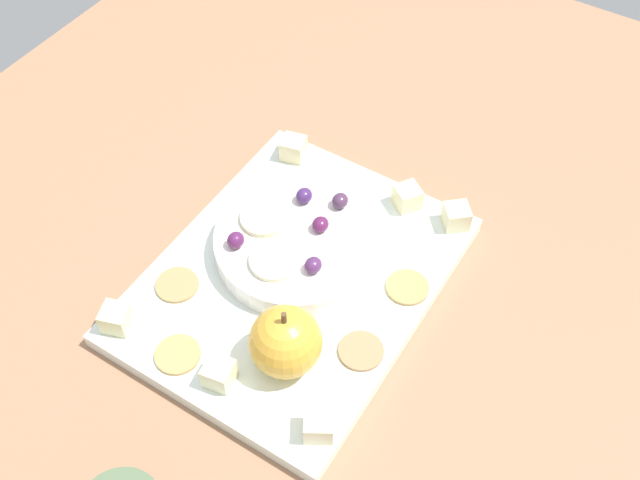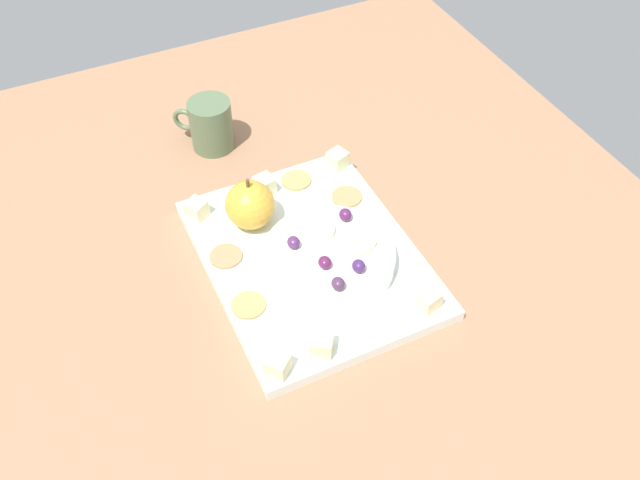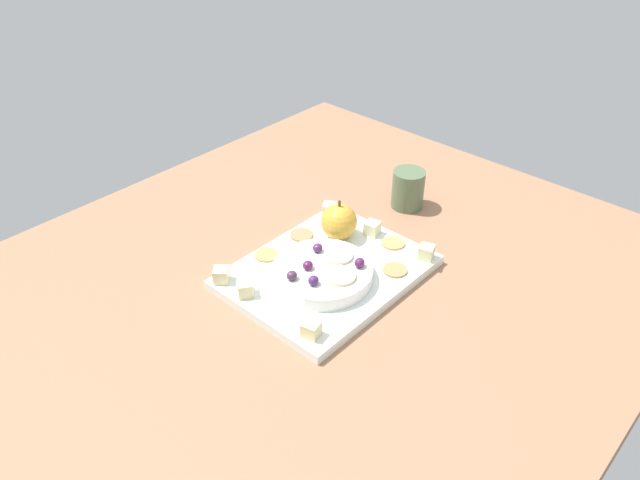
% 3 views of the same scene
% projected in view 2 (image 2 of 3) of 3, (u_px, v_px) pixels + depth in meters
% --- Properties ---
extents(table, '(1.26, 1.08, 0.05)m').
position_uv_depth(table, '(314.00, 290.00, 0.97)').
color(table, '#9C7051').
rests_on(table, ground).
extents(platter, '(0.35, 0.27, 0.02)m').
position_uv_depth(platter, '(310.00, 258.00, 0.97)').
color(platter, white).
rests_on(platter, table).
extents(serving_dish, '(0.18, 0.18, 0.03)m').
position_uv_depth(serving_dish, '(327.00, 256.00, 0.94)').
color(serving_dish, white).
rests_on(serving_dish, platter).
extents(apple_whole, '(0.07, 0.07, 0.07)m').
position_uv_depth(apple_whole, '(250.00, 205.00, 0.97)').
color(apple_whole, gold).
rests_on(apple_whole, platter).
extents(apple_stem, '(0.01, 0.01, 0.01)m').
position_uv_depth(apple_stem, '(248.00, 183.00, 0.94)').
color(apple_stem, brown).
rests_on(apple_stem, apple_whole).
extents(cheese_cube_0, '(0.03, 0.03, 0.03)m').
position_uv_depth(cheese_cube_0, '(338.00, 159.00, 1.07)').
color(cheese_cube_0, beige).
rests_on(cheese_cube_0, platter).
extents(cheese_cube_1, '(0.03, 0.03, 0.03)m').
position_uv_depth(cheese_cube_1, '(428.00, 300.00, 0.89)').
color(cheese_cube_1, beige).
rests_on(cheese_cube_1, platter).
extents(cheese_cube_2, '(0.04, 0.04, 0.03)m').
position_uv_depth(cheese_cube_2, '(278.00, 365.00, 0.82)').
color(cheese_cube_2, beige).
rests_on(cheese_cube_2, platter).
extents(cheese_cube_3, '(0.03, 0.03, 0.03)m').
position_uv_depth(cheese_cube_3, '(261.00, 186.00, 1.03)').
color(cheese_cube_3, beige).
rests_on(cheese_cube_3, platter).
extents(cheese_cube_4, '(0.04, 0.04, 0.03)m').
position_uv_depth(cheese_cube_4, '(322.00, 345.00, 0.84)').
color(cheese_cube_4, beige).
rests_on(cheese_cube_4, platter).
extents(cheese_cube_5, '(0.04, 0.04, 0.03)m').
position_uv_depth(cheese_cube_5, '(197.00, 209.00, 1.00)').
color(cheese_cube_5, beige).
rests_on(cheese_cube_5, platter).
extents(cracker_0, '(0.04, 0.04, 0.00)m').
position_uv_depth(cracker_0, '(347.00, 197.00, 1.03)').
color(cracker_0, tan).
rests_on(cracker_0, platter).
extents(cracker_1, '(0.04, 0.04, 0.00)m').
position_uv_depth(cracker_1, '(296.00, 180.00, 1.06)').
color(cracker_1, tan).
rests_on(cracker_1, platter).
extents(cracker_2, '(0.04, 0.04, 0.00)m').
position_uv_depth(cracker_2, '(249.00, 305.00, 0.90)').
color(cracker_2, tan).
rests_on(cracker_2, platter).
extents(cracker_3, '(0.04, 0.04, 0.00)m').
position_uv_depth(cracker_3, '(226.00, 256.00, 0.95)').
color(cracker_3, '#A98158').
rests_on(cracker_3, platter).
extents(grape_0, '(0.02, 0.02, 0.02)m').
position_uv_depth(grape_0, '(294.00, 242.00, 0.93)').
color(grape_0, '#51295B').
rests_on(grape_0, serving_dish).
extents(grape_1, '(0.02, 0.02, 0.02)m').
position_uv_depth(grape_1, '(359.00, 266.00, 0.90)').
color(grape_1, '#43255F').
rests_on(grape_1, serving_dish).
extents(grape_2, '(0.02, 0.02, 0.02)m').
position_uv_depth(grape_2, '(338.00, 284.00, 0.88)').
color(grape_2, '#4A2E4B').
rests_on(grape_2, serving_dish).
extents(grape_3, '(0.02, 0.02, 0.02)m').
position_uv_depth(grape_3, '(345.00, 215.00, 0.96)').
color(grape_3, '#562052').
rests_on(grape_3, serving_dish).
extents(grape_4, '(0.02, 0.02, 0.02)m').
position_uv_depth(grape_4, '(325.00, 262.00, 0.90)').
color(grape_4, '#581D4A').
rests_on(grape_4, serving_dish).
extents(apple_slice_0, '(0.05, 0.05, 0.01)m').
position_uv_depth(apple_slice_0, '(356.00, 238.00, 0.94)').
color(apple_slice_0, beige).
rests_on(apple_slice_0, serving_dish).
extents(apple_slice_1, '(0.05, 0.05, 0.01)m').
position_uv_depth(apple_slice_1, '(316.00, 229.00, 0.95)').
color(apple_slice_1, beige).
rests_on(apple_slice_1, serving_dish).
extents(cup, '(0.08, 0.09, 0.08)m').
position_uv_depth(cup, '(210.00, 125.00, 1.11)').
color(cup, '#566B4A').
rests_on(cup, table).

